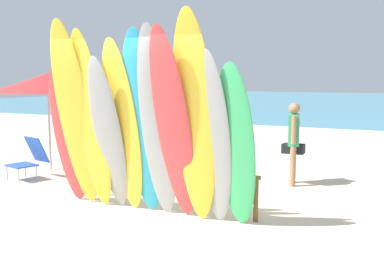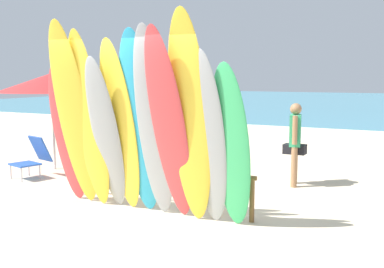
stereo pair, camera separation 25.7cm
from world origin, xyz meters
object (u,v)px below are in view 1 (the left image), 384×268
(surfboard_yellow_4, at_px, (123,127))
(surfboard_rack, at_px, (157,174))
(surfboard_grey_9, at_px, (213,139))
(surfboard_yellow_2, at_px, (91,121))
(beach_chair_red, at_px, (30,157))
(surfboard_teal_5, at_px, (143,124))
(surfboard_grey_6, at_px, (157,124))
(surfboard_yellow_1, at_px, (75,116))
(surfboard_grey_3, at_px, (108,135))
(beachgoer_photographing, at_px, (154,118))
(surfboard_yellow_8, at_px, (195,120))
(beachgoer_by_water, at_px, (120,126))
(beach_chair_blue, at_px, (90,142))
(surfboard_red_7, at_px, (173,127))
(beachgoer_strolling, at_px, (294,138))
(beach_umbrella, at_px, (48,83))
(surfboard_green_10, at_px, (236,146))
(surfboard_red_0, at_px, (68,135))

(surfboard_yellow_4, bearing_deg, surfboard_rack, 57.47)
(surfboard_grey_9, bearing_deg, surfboard_yellow_4, -179.81)
(surfboard_yellow_2, relative_size, beach_chair_red, 3.31)
(surfboard_teal_5, relative_size, surfboard_grey_6, 0.98)
(surfboard_yellow_1, height_order, surfboard_yellow_4, surfboard_yellow_1)
(surfboard_grey_3, height_order, beachgoer_photographing, surfboard_grey_3)
(surfboard_yellow_8, height_order, beachgoer_by_water, surfboard_yellow_8)
(beach_chair_blue, bearing_deg, surfboard_yellow_4, -23.87)
(beach_chair_blue, bearing_deg, beach_chair_red, -61.78)
(surfboard_yellow_1, xyz_separation_m, surfboard_teal_5, (1.09, 0.14, -0.07))
(surfboard_red_7, height_order, beachgoer_by_water, surfboard_red_7)
(surfboard_yellow_1, xyz_separation_m, surfboard_yellow_2, (0.26, 0.04, -0.07))
(beachgoer_by_water, bearing_deg, surfboard_yellow_4, 81.04)
(surfboard_grey_3, bearing_deg, surfboard_grey_9, -0.49)
(surfboard_rack, distance_m, surfboard_yellow_4, 0.92)
(surfboard_rack, xyz_separation_m, surfboard_teal_5, (0.01, -0.41, 0.81))
(surfboard_yellow_1, bearing_deg, beachgoer_by_water, 107.41)
(beachgoer_strolling, bearing_deg, beach_umbrella, -92.91)
(surfboard_grey_3, distance_m, beachgoer_by_water, 3.28)
(surfboard_yellow_1, xyz_separation_m, beach_chair_blue, (-2.41, 3.34, -0.97))
(beachgoer_photographing, distance_m, beach_chair_blue, 1.92)
(surfboard_rack, distance_m, surfboard_green_10, 1.56)
(surfboard_yellow_1, bearing_deg, surfboard_grey_3, 2.09)
(surfboard_red_0, xyz_separation_m, beach_umbrella, (-2.14, 1.89, 0.77))
(surfboard_teal_5, bearing_deg, beachgoer_by_water, 125.94)
(surfboard_yellow_1, bearing_deg, surfboard_grey_6, -1.75)
(surfboard_yellow_8, distance_m, beachgoer_strolling, 3.04)
(surfboard_grey_6, distance_m, beachgoer_photographing, 5.77)
(surfboard_grey_3, height_order, surfboard_grey_6, surfboard_grey_6)
(surfboard_red_7, bearing_deg, beach_chair_red, 165.31)
(surfboard_yellow_8, xyz_separation_m, surfboard_grey_9, (0.22, 0.09, -0.25))
(surfboard_yellow_8, height_order, beach_chair_blue, surfboard_yellow_8)
(surfboard_green_10, xyz_separation_m, beachgoer_photographing, (-4.08, 4.86, -0.18))
(surfboard_red_7, relative_size, surfboard_grey_9, 1.15)
(surfboard_yellow_8, height_order, beach_umbrella, surfboard_yellow_8)
(surfboard_yellow_8, bearing_deg, beach_chair_red, 160.06)
(surfboard_grey_6, bearing_deg, surfboard_yellow_4, 172.19)
(surfboard_grey_9, relative_size, beach_umbrella, 1.05)
(surfboard_red_0, distance_m, surfboard_yellow_4, 1.05)
(surfboard_yellow_1, distance_m, beachgoer_by_water, 3.13)
(beachgoer_photographing, bearing_deg, surfboard_grey_6, 62.15)
(surfboard_teal_5, height_order, surfboard_red_7, surfboard_teal_5)
(surfboard_yellow_4, height_order, beach_chair_red, surfboard_yellow_4)
(surfboard_green_10, height_order, beach_chair_blue, surfboard_green_10)
(beachgoer_strolling, bearing_deg, surfboard_rack, -44.98)
(beach_chair_red, bearing_deg, surfboard_teal_5, -3.80)
(beach_chair_red, distance_m, beach_chair_blue, 2.16)
(surfboard_yellow_4, bearing_deg, surfboard_red_0, -175.38)
(surfboard_teal_5, bearing_deg, surfboard_yellow_8, -11.62)
(surfboard_green_10, bearing_deg, surfboard_yellow_2, -170.99)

